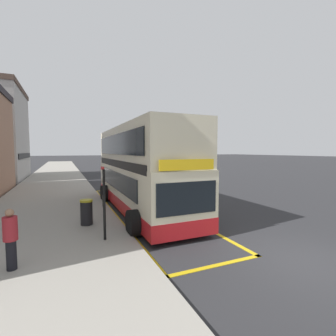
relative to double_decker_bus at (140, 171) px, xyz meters
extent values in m
plane|color=#28282B|center=(2.46, 24.22, -2.06)|extent=(260.00, 260.00, 0.00)
cube|color=gray|center=(-4.54, 24.22, -1.99)|extent=(6.00, 76.00, 0.14)
cube|color=beige|center=(0.01, 0.01, -0.71)|extent=(2.54, 10.74, 2.30)
cube|color=beige|center=(0.01, 0.01, 1.39)|extent=(2.51, 10.52, 1.90)
cube|color=red|center=(0.01, 0.01, -1.56)|extent=(2.56, 10.76, 0.60)
cube|color=black|center=(0.01, 0.01, 0.46)|extent=(2.57, 9.88, 0.36)
cube|color=black|center=(-1.28, 0.41, -0.41)|extent=(0.04, 8.59, 0.90)
cube|color=black|center=(-1.28, 0.01, 1.44)|extent=(0.04, 9.45, 1.00)
cube|color=black|center=(0.01, -5.38, -0.46)|extent=(2.23, 0.04, 1.10)
cube|color=yellow|center=(0.01, -5.38, 0.66)|extent=(2.03, 0.04, 0.36)
cylinder|color=black|center=(-1.35, -3.85, -1.56)|extent=(0.56, 1.00, 1.00)
cylinder|color=black|center=(1.36, -3.85, -1.56)|extent=(0.56, 1.00, 1.00)
cylinder|color=black|center=(-1.35, 2.96, -1.56)|extent=(0.56, 1.00, 1.00)
cylinder|color=black|center=(1.36, 2.96, -1.56)|extent=(0.56, 1.00, 1.00)
cube|color=gold|center=(-1.46, 0.02, -2.06)|extent=(0.16, 14.20, 0.01)
cube|color=gold|center=(1.57, 0.02, -2.06)|extent=(0.16, 14.20, 0.01)
cube|color=gold|center=(0.05, -7.00, -2.06)|extent=(3.19, 0.16, 0.01)
cube|color=gold|center=(0.05, 7.04, -2.06)|extent=(3.19, 0.16, 0.01)
cylinder|color=black|center=(-2.52, -4.15, -0.72)|extent=(0.09, 0.09, 2.42)
cube|color=silver|center=(-2.52, -3.89, 0.31)|extent=(0.05, 0.42, 0.30)
cube|color=red|center=(-2.52, -3.89, 0.51)|extent=(0.05, 0.42, 0.10)
cube|color=black|center=(-2.52, -4.05, -0.62)|extent=(0.06, 0.28, 0.40)
cube|color=black|center=(-7.70, 19.00, 0.54)|extent=(0.08, 8.55, 0.56)
cube|color=slate|center=(6.99, 31.21, -1.40)|extent=(1.76, 4.20, 0.72)
cube|color=black|center=(6.99, 31.11, -0.74)|extent=(1.52, 1.90, 0.60)
cylinder|color=black|center=(6.06, 32.52, -1.76)|extent=(0.22, 0.60, 0.60)
cylinder|color=black|center=(7.93, 32.52, -1.76)|extent=(0.22, 0.60, 0.60)
cylinder|color=black|center=(6.06, 29.91, -1.76)|extent=(0.22, 0.60, 0.60)
cylinder|color=black|center=(7.93, 29.91, -1.76)|extent=(0.22, 0.60, 0.60)
cube|color=#196066|center=(5.30, 21.41, -1.40)|extent=(1.76, 4.20, 0.72)
cube|color=black|center=(5.30, 21.31, -0.74)|extent=(1.52, 1.90, 0.60)
cylinder|color=black|center=(4.36, 22.71, -1.76)|extent=(0.22, 0.60, 0.60)
cylinder|color=black|center=(6.23, 22.71, -1.76)|extent=(0.22, 0.60, 0.60)
cylinder|color=black|center=(4.36, 20.11, -1.76)|extent=(0.22, 0.60, 0.60)
cylinder|color=black|center=(6.23, 20.11, -1.76)|extent=(0.22, 0.60, 0.60)
cylinder|color=black|center=(-5.04, -5.31, -1.54)|extent=(0.24, 0.24, 0.77)
cylinder|color=maroon|center=(-5.04, -5.31, -0.85)|extent=(0.34, 0.34, 0.61)
sphere|color=#8C664C|center=(-5.04, -5.31, -0.44)|extent=(0.21, 0.21, 0.21)
cylinder|color=black|center=(-2.93, -2.12, -1.45)|extent=(0.48, 0.48, 0.96)
cylinder|color=#A5991E|center=(-2.93, -2.12, -0.93)|extent=(0.51, 0.51, 0.08)
camera|label=1|loc=(-3.75, -12.37, 1.12)|focal=25.71mm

